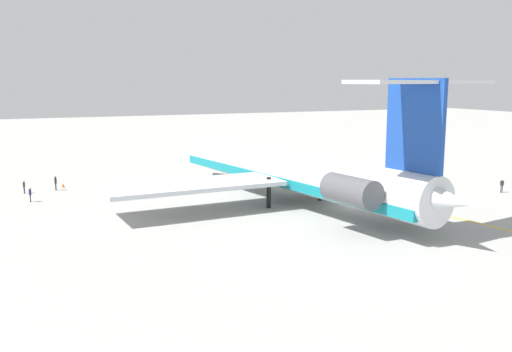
{
  "coord_description": "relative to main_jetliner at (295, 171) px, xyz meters",
  "views": [
    {
      "loc": [
        -51.34,
        35.08,
        13.78
      ],
      "look_at": [
        5.3,
        9.97,
        3.29
      ],
      "focal_mm": 39.64,
      "sensor_mm": 36.0,
      "label": 1
    }
  ],
  "objects": [
    {
      "name": "safety_cone_nose",
      "position": [
        21.2,
        22.99,
        -3.54
      ],
      "size": [
        0.4,
        0.4,
        0.55
      ],
      "primitive_type": "cone",
      "color": "#EA590F",
      "rests_on": "ground"
    },
    {
      "name": "ground",
      "position": [
        -3.96,
        -5.77,
        -3.82
      ],
      "size": [
        343.16,
        343.16,
        0.0
      ],
      "primitive_type": "plane",
      "color": "#9E9E99"
    },
    {
      "name": "main_jetliner",
      "position": [
        0.0,
        0.0,
        0.0
      ],
      "size": [
        47.95,
        42.54,
        13.99
      ],
      "rotation": [
        0.0,
        0.0,
        0.15
      ],
      "color": "silver",
      "rests_on": "ground"
    },
    {
      "name": "ground_crew_portside",
      "position": [
        19.34,
        24.03,
        -2.65
      ],
      "size": [
        0.46,
        0.29,
        1.83
      ],
      "rotation": [
        0.0,
        0.0,
        1.79
      ],
      "color": "black",
      "rests_on": "ground"
    },
    {
      "name": "taxiway_centreline",
      "position": [
        1.33,
        -9.18,
        -3.81
      ],
      "size": [
        77.21,
        15.04,
        0.01
      ],
      "primitive_type": "cube",
      "rotation": [
        0.0,
        0.0,
        0.19
      ],
      "color": "gold",
      "rests_on": "ground"
    },
    {
      "name": "ground_crew_near_nose",
      "position": [
        13.16,
        27.3,
        -2.71
      ],
      "size": [
        0.44,
        0.28,
        1.74
      ],
      "rotation": [
        0.0,
        0.0,
        4.79
      ],
      "color": "black",
      "rests_on": "ground"
    },
    {
      "name": "ground_crew_near_tail",
      "position": [
        18.88,
        27.77,
        -2.78
      ],
      "size": [
        0.39,
        0.26,
        1.64
      ],
      "rotation": [
        0.0,
        0.0,
        1.99
      ],
      "color": "black",
      "rests_on": "ground"
    },
    {
      "name": "ground_crew_starboard",
      "position": [
        -4.68,
        -26.57,
        -2.7
      ],
      "size": [
        0.33,
        0.34,
        1.76
      ],
      "rotation": [
        0.0,
        0.0,
        5.51
      ],
      "color": "black",
      "rests_on": "ground"
    }
  ]
}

